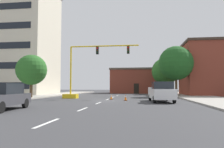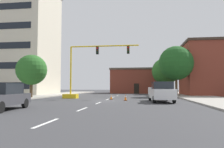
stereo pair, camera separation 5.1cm
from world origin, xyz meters
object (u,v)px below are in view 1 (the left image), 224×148
object	(u,v)px
tree_left_near	(32,70)
traffic_cone_roadside_a	(126,98)
tree_right_mid	(176,63)
tree_right_far	(165,71)
sedan_dark_gray_near_left	(2,96)
traffic_cone_roadside_b	(111,97)
traffic_signal_gantry	(80,81)
pickup_truck_white	(161,92)

from	to	relation	value
tree_left_near	traffic_cone_roadside_a	size ratio (longest dim) A/B	8.31
tree_right_mid	traffic_cone_roadside_a	world-z (taller)	tree_right_mid
tree_right_far	sedan_dark_gray_near_left	size ratio (longest dim) A/B	1.57
traffic_cone_roadside_b	traffic_cone_roadside_a	bearing A→B (deg)	-45.85
sedan_dark_gray_near_left	traffic_cone_roadside_b	size ratio (longest dim) A/B	7.58
tree_right_far	tree_right_mid	world-z (taller)	tree_right_mid
tree_left_near	traffic_cone_roadside_b	distance (m)	11.11
traffic_signal_gantry	tree_right_mid	bearing A→B (deg)	27.31
traffic_cone_roadside_b	sedan_dark_gray_near_left	bearing A→B (deg)	-114.18
traffic_signal_gantry	traffic_cone_roadside_a	xyz separation A→B (m)	(6.14, -3.83, -1.95)
tree_right_mid	sedan_dark_gray_near_left	distance (m)	25.69
pickup_truck_white	sedan_dark_gray_near_left	distance (m)	14.17
tree_left_near	tree_right_far	size ratio (longest dim) A/B	0.78
tree_right_mid	traffic_cone_roadside_a	bearing A→B (deg)	-123.52
traffic_cone_roadside_b	traffic_signal_gantry	bearing A→B (deg)	155.57
tree_left_near	traffic_cone_roadside_a	xyz separation A→B (m)	(12.35, -2.84, -3.34)
traffic_signal_gantry	traffic_cone_roadside_b	size ratio (longest dim) A/B	15.97
tree_right_mid	pickup_truck_white	size ratio (longest dim) A/B	1.41
tree_right_mid	traffic_cone_roadside_a	distance (m)	13.62
tree_left_near	traffic_cone_roadside_b	world-z (taller)	tree_left_near
tree_left_near	traffic_cone_roadside_b	size ratio (longest dim) A/B	9.24
pickup_truck_white	traffic_cone_roadside_a	bearing A→B (deg)	161.45
tree_right_far	traffic_cone_roadside_b	bearing A→B (deg)	-114.07
tree_left_near	tree_right_mid	xyz separation A→B (m)	(19.39, 7.79, 1.45)
tree_left_near	traffic_cone_roadside_b	bearing A→B (deg)	-5.29
traffic_cone_roadside_a	tree_left_near	bearing A→B (deg)	167.05
traffic_cone_roadside_a	pickup_truck_white	bearing A→B (deg)	-18.55
tree_right_mid	sedan_dark_gray_near_left	world-z (taller)	tree_right_mid
tree_right_far	sedan_dark_gray_near_left	bearing A→B (deg)	-114.11
traffic_signal_gantry	tree_left_near	xyz separation A→B (m)	(-6.21, -0.99, 1.39)
tree_right_far	traffic_cone_roadside_a	xyz separation A→B (m)	(-6.55, -20.58, -4.25)
tree_left_near	tree_right_mid	distance (m)	20.95
traffic_signal_gantry	pickup_truck_white	world-z (taller)	traffic_signal_gantry
tree_right_far	tree_right_mid	size ratio (longest dim) A/B	0.94
tree_right_mid	traffic_cone_roadside_a	xyz separation A→B (m)	(-7.04, -10.63, -4.79)
pickup_truck_white	traffic_cone_roadside_b	distance (m)	6.29
traffic_cone_roadside_a	sedan_dark_gray_near_left	bearing A→B (deg)	-125.24
traffic_signal_gantry	tree_left_near	size ratio (longest dim) A/B	1.73
tree_right_mid	traffic_cone_roadside_b	world-z (taller)	tree_right_mid
pickup_truck_white	tree_right_far	bearing A→B (deg)	82.38
traffic_cone_roadside_b	tree_right_mid	bearing A→B (deg)	44.73
traffic_signal_gantry	tree_left_near	bearing A→B (deg)	-170.95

